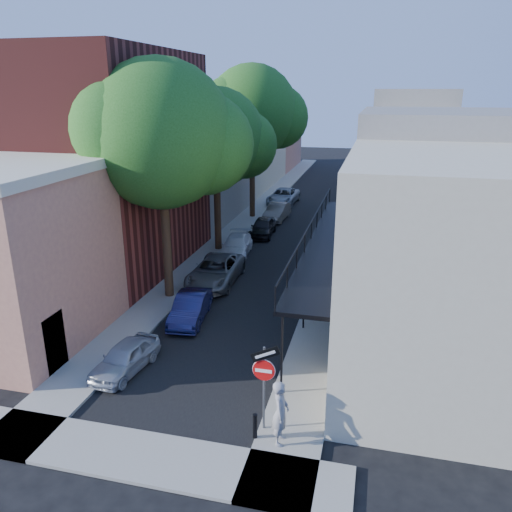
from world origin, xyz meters
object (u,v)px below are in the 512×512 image
Objects in this scene: oak_near at (171,137)px; parked_car_b at (190,308)px; parked_car_d at (236,246)px; parked_car_f at (277,212)px; oak_mid at (223,139)px; parked_car_c at (216,271)px; pedestrian at (281,412)px; bollard at (255,426)px; parked_car_e at (263,227)px; oak_far at (259,113)px; parked_car_a at (125,358)px; parked_car_g at (283,196)px; sign_post at (264,374)px.

oak_near reaches higher than parked_car_b.
parked_car_d is 9.40m from parked_car_f.
parked_car_c is at bearing -77.64° from oak_mid.
parked_car_f is at bearing 78.34° from oak_mid.
oak_mid is 5.08× the size of pedestrian.
parked_car_c is at bearing -92.95° from parked_car_d.
bollard is at bearing -76.61° from parked_car_f.
oak_mid reaches higher than parked_car_e.
bollard is 0.19× the size of parked_car_d.
oak_mid is at bearing -116.78° from parked_car_e.
oak_far is at bearing 89.59° from oak_mid.
parked_car_f is at bearing 8.28° from pedestrian.
oak_mid reaches higher than pedestrian.
parked_car_b is 14.21m from parked_car_e.
pedestrian is (5.90, -11.91, 0.43)m from parked_car_c.
parked_car_g is (0.31, 29.44, 0.13)m from parked_car_a.
oak_near is 1.12× the size of oak_mid.
sign_post is 0.79× the size of parked_car_e.
oak_mid is (-6.42, 17.73, 6.54)m from bollard.
parked_car_c is 9.56m from parked_car_e.
parked_car_c is (0.46, 9.28, 0.13)m from parked_car_a.
parked_car_d is 4.70m from parked_car_e.
parked_car_e is at bearing 86.44° from parked_car_c.
parked_car_a is 0.66× the size of parked_car_g.
parked_car_e is 1.88× the size of pedestrian.
oak_mid is at bearing 101.16° from parked_car_c.
parked_car_a is 0.78× the size of parked_car_d.
oak_near is 2.29× the size of parked_car_g.
parked_car_c is at bearing -86.91° from parked_car_g.
oak_far is 2.39× the size of parked_car_c.
parked_car_b is (1.62, -10.48, -6.44)m from oak_mid.
parked_car_d is at bearing -84.48° from oak_far.
parked_car_b is 1.86× the size of pedestrian.
parked_car_f is at bearing 86.48° from parked_car_e.
parked_car_e reaches higher than parked_car_b.
pedestrian is (0.60, -0.47, -0.91)m from sign_post.
pedestrian is at bearing 0.00° from bollard.
oak_mid reaches higher than parked_car_c.
parked_car_e is at bearing 76.27° from parked_car_d.
pedestrian is at bearing -75.12° from oak_far.
parked_car_c reaches higher than parked_car_f.
parked_car_e is 10.63m from parked_car_g.
parked_car_f is (0.12, 18.93, 0.05)m from parked_car_b.
oak_near is 2.71× the size of parked_car_d.
oak_near is 17.01m from oak_far.
oak_near is at bearing -90.09° from parked_car_g.
parked_car_e is (0.85, 18.83, 0.08)m from parked_car_a.
parked_car_d is (-5.55, 16.33, -1.43)m from sign_post.
parked_car_e is (0.40, 9.55, -0.05)m from parked_car_c.
parked_car_e reaches higher than parked_car_d.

